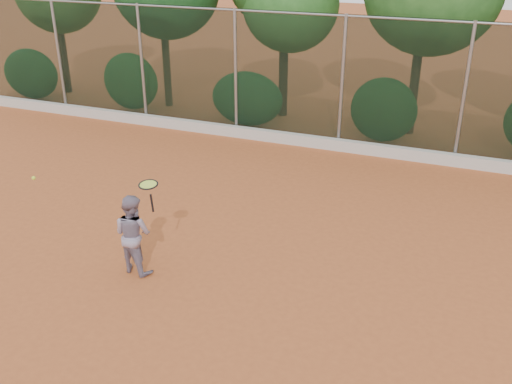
% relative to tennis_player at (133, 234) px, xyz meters
% --- Properties ---
extents(ground, '(80.00, 80.00, 0.00)m').
position_rel_tennis_player_xyz_m(ground, '(1.74, 0.25, -0.71)').
color(ground, '#AD5428').
rests_on(ground, ground).
extents(concrete_curb, '(24.00, 0.20, 0.30)m').
position_rel_tennis_player_xyz_m(concrete_curb, '(1.74, 7.07, -0.56)').
color(concrete_curb, beige).
rests_on(concrete_curb, ground).
extents(tennis_player, '(0.78, 0.66, 1.42)m').
position_rel_tennis_player_xyz_m(tennis_player, '(0.00, 0.00, 0.00)').
color(tennis_player, gray).
rests_on(tennis_player, ground).
extents(chainlink_fence, '(24.09, 0.09, 3.50)m').
position_rel_tennis_player_xyz_m(chainlink_fence, '(1.74, 7.25, 1.15)').
color(chainlink_fence, black).
rests_on(chainlink_fence, ground).
extents(tennis_racket, '(0.34, 0.34, 0.54)m').
position_rel_tennis_player_xyz_m(tennis_racket, '(0.47, -0.13, 1.01)').
color(tennis_racket, black).
rests_on(tennis_racket, ground).
extents(tennis_ball_in_flight, '(0.07, 0.07, 0.07)m').
position_rel_tennis_player_xyz_m(tennis_ball_in_flight, '(-1.84, -0.13, 0.78)').
color(tennis_ball_in_flight, '#D1EF36').
rests_on(tennis_ball_in_flight, ground).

